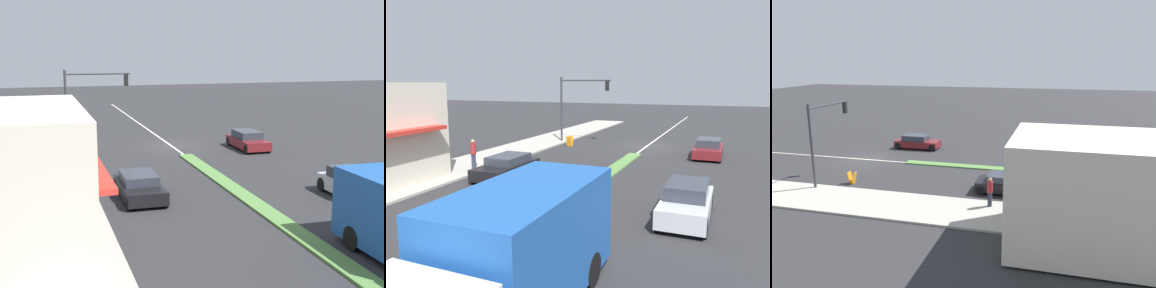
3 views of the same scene
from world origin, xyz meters
The scene contains 10 objects.
ground_plane centered at (0.00, 18.00, 0.00)m, with size 160.00×160.00×0.00m, color #2B2B2D.
sidewalk_right centered at (9.00, 18.50, 0.06)m, with size 4.00×73.00×0.12m, color #A8A399.
lane_marking_center centered at (0.00, 0.00, 0.00)m, with size 0.16×60.00×0.01m, color beige.
building_corner_store centered at (11.07, 18.73, 2.67)m, with size 6.64×8.94×5.11m.
traffic_signal_main centered at (6.12, 0.58, 3.90)m, with size 4.59×0.34×5.60m.
pedestrian centered at (7.83, 12.58, 1.04)m, with size 0.34×0.34×1.75m.
warning_aframe_sign centered at (5.96, 2.44, 0.43)m, with size 0.45×0.53×0.84m.
suv_black centered at (5.00, 13.29, 0.60)m, with size 1.92×4.28×1.23m.
sedan_silver centered at (-5.00, 16.21, 0.68)m, with size 1.77×4.07×1.42m.
sedan_maroon centered at (-5.00, 2.97, 0.62)m, with size 1.86×4.23×1.30m.
Camera 3 is at (28.11, 16.33, 8.66)m, focal length 35.00 mm.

